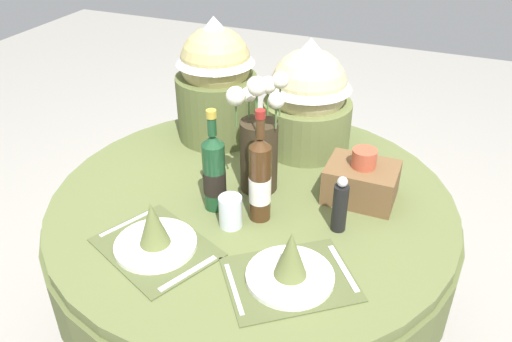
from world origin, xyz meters
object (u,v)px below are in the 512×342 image
(wine_bottle_left, at_px, (214,172))
(woven_basket_side_right, at_px, (361,181))
(place_setting_right, at_px, (290,266))
(place_setting_left, at_px, (155,235))
(wine_bottle_centre, at_px, (260,179))
(flower_vase, at_px, (258,140))
(gift_tub_back_left, at_px, (216,76))
(pepper_mill, at_px, (340,206))
(tumbler_near_left, at_px, (231,212))
(gift_tub_back_centre, at_px, (308,93))
(dining_table, at_px, (252,231))

(wine_bottle_left, height_order, woven_basket_side_right, wine_bottle_left)
(place_setting_right, bearing_deg, place_setting_left, -176.44)
(wine_bottle_left, distance_m, wine_bottle_centre, 0.15)
(flower_vase, relative_size, woven_basket_side_right, 1.89)
(flower_vase, distance_m, gift_tub_back_left, 0.42)
(pepper_mill, bearing_deg, wine_bottle_centre, -171.67)
(place_setting_left, bearing_deg, tumbler_near_left, 48.74)
(flower_vase, relative_size, gift_tub_back_left, 0.89)
(flower_vase, bearing_deg, place_setting_right, -57.18)
(pepper_mill, xyz_separation_m, woven_basket_side_right, (0.02, 0.19, -0.02))
(pepper_mill, xyz_separation_m, gift_tub_back_centre, (-0.25, 0.46, 0.14))
(dining_table, bearing_deg, woven_basket_side_right, 20.89)
(wine_bottle_left, bearing_deg, gift_tub_back_centre, 73.51)
(place_setting_left, height_order, flower_vase, flower_vase)
(wine_bottle_centre, bearing_deg, place_setting_left, -131.43)
(wine_bottle_left, relative_size, woven_basket_side_right, 1.52)
(flower_vase, bearing_deg, dining_table, -87.74)
(pepper_mill, xyz_separation_m, gift_tub_back_left, (-0.61, 0.41, 0.17))
(place_setting_right, xyz_separation_m, tumbler_near_left, (-0.25, 0.16, 0.00))
(tumbler_near_left, height_order, gift_tub_back_centre, gift_tub_back_centre)
(woven_basket_side_right, bearing_deg, place_setting_right, -100.84)
(dining_table, xyz_separation_m, tumbler_near_left, (0.00, -0.17, 0.20))
(pepper_mill, height_order, gift_tub_back_left, gift_tub_back_left)
(tumbler_near_left, bearing_deg, gift_tub_back_left, 119.77)
(place_setting_left, relative_size, flower_vase, 0.97)
(wine_bottle_left, bearing_deg, woven_basket_side_right, 28.29)
(dining_table, bearing_deg, pepper_mill, -11.31)
(flower_vase, xyz_separation_m, tumbler_near_left, (0.00, -0.23, -0.13))
(flower_vase, relative_size, wine_bottle_centre, 1.16)
(wine_bottle_centre, xyz_separation_m, tumbler_near_left, (-0.06, -0.07, -0.09))
(place_setting_left, relative_size, woven_basket_side_right, 1.83)
(gift_tub_back_centre, bearing_deg, gift_tub_back_left, -172.93)
(flower_vase, relative_size, wine_bottle_left, 1.25)
(tumbler_near_left, height_order, pepper_mill, pepper_mill)
(pepper_mill, bearing_deg, place_setting_right, -103.41)
(flower_vase, bearing_deg, wine_bottle_centre, -66.31)
(dining_table, height_order, wine_bottle_left, wine_bottle_left)
(flower_vase, bearing_deg, woven_basket_side_right, 11.23)
(tumbler_near_left, bearing_deg, wine_bottle_centre, 48.16)
(wine_bottle_centre, distance_m, gift_tub_back_centre, 0.50)
(dining_table, height_order, wine_bottle_centre, wine_bottle_centre)
(flower_vase, relative_size, gift_tub_back_centre, 1.00)
(woven_basket_side_right, bearing_deg, gift_tub_back_left, 160.41)
(gift_tub_back_left, bearing_deg, place_setting_right, -51.28)
(wine_bottle_left, bearing_deg, place_setting_right, -34.21)
(place_setting_left, distance_m, pepper_mill, 0.55)
(flower_vase, height_order, gift_tub_back_centre, gift_tub_back_centre)
(place_setting_left, height_order, gift_tub_back_centre, gift_tub_back_centre)
(wine_bottle_centre, height_order, pepper_mill, wine_bottle_centre)
(place_setting_right, height_order, gift_tub_back_centre, gift_tub_back_centre)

